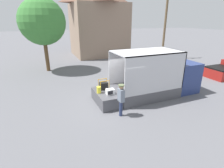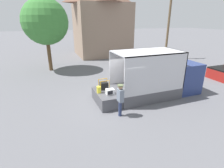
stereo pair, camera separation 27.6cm
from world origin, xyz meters
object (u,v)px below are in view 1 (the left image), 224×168
orange_bucket (99,90)px  worker_person (121,97)px  utility_pole (165,24)px  box_truck (162,81)px  portable_generator (104,86)px  microwave (110,92)px  street_tree (42,22)px

orange_bucket → worker_person: worker_person is taller
orange_bucket → utility_pole: (12.19, 9.66, 3.45)m
utility_pole → box_truck: bearing=-127.7°
portable_generator → worker_person: 2.26m
microwave → orange_bucket: (-0.57, 0.44, 0.04)m
portable_generator → street_tree: 9.92m
portable_generator → worker_person: bearing=-86.3°
orange_bucket → worker_person: (0.65, -1.79, 0.17)m
orange_bucket → street_tree: size_ratio=0.06×
orange_bucket → microwave: bearing=-37.8°
utility_pole → street_tree: bearing=-178.1°
box_truck → orange_bucket: 4.69m
portable_generator → worker_person: size_ratio=0.35×
microwave → worker_person: 1.37m
box_truck → street_tree: 12.24m
portable_generator → utility_pole: utility_pole is taller
orange_bucket → utility_pole: bearing=38.4°
box_truck → utility_pole: (7.50, 9.70, 3.49)m
street_tree → portable_generator: bearing=-71.5°
portable_generator → orange_bucket: bearing=-137.2°
microwave → box_truck: bearing=5.6°
worker_person → utility_pole: (11.54, 11.45, 3.28)m
microwave → utility_pole: (11.62, 10.11, 3.49)m
box_truck → orange_bucket: (-4.69, 0.04, 0.04)m
utility_pole → street_tree: (-14.60, -0.49, 0.33)m
portable_generator → orange_bucket: 0.68m
box_truck → microwave: size_ratio=12.57×
portable_generator → orange_bucket: size_ratio=1.56×
worker_person → utility_pole: bearing=44.8°
box_truck → street_tree: size_ratio=0.88×
portable_generator → worker_person: worker_person is taller
orange_bucket → worker_person: bearing=-70.1°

